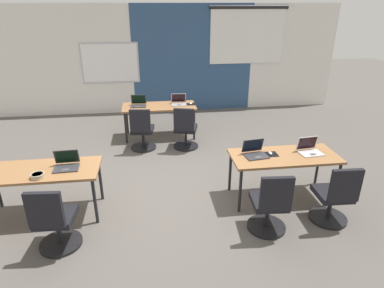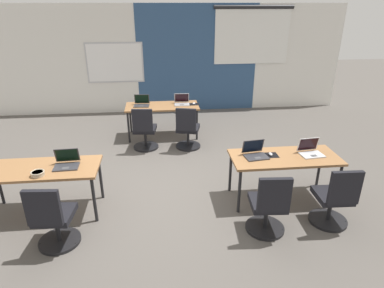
{
  "view_description": "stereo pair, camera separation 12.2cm",
  "coord_description": "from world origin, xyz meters",
  "px_view_note": "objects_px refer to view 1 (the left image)",
  "views": [
    {
      "loc": [
        -0.21,
        -4.81,
        2.83
      ],
      "look_at": [
        0.4,
        -0.3,
        0.85
      ],
      "focal_mm": 30.79,
      "sensor_mm": 36.0,
      "label": 1
    },
    {
      "loc": [
        -0.09,
        -4.83,
        2.83
      ],
      "look_at": [
        0.4,
        -0.3,
        0.85
      ],
      "focal_mm": 30.79,
      "sensor_mm": 36.0,
      "label": 2
    }
  ],
  "objects_px": {
    "mouse_near_right_inner": "(270,153)",
    "laptop_far_right": "(179,102)",
    "laptop_near_left_inner": "(66,164)",
    "chair_near_right_end": "(334,199)",
    "laptop_near_right_inner": "(255,152)",
    "chair_near_left_inner": "(55,224)",
    "desk_near_right": "(284,159)",
    "chair_far_right": "(185,131)",
    "laptop_far_left": "(138,104)",
    "desk_far_center": "(159,108)",
    "laptop_near_right_end": "(310,150)",
    "chair_near_right_inner": "(270,207)",
    "chair_far_left": "(142,133)",
    "snack_bowl": "(37,175)",
    "mouse_far_right": "(191,103)",
    "desk_near_left": "(40,174)"
  },
  "relations": [
    {
      "from": "mouse_near_right_inner",
      "to": "laptop_far_right",
      "type": "xyz_separation_m",
      "value": [
        -1.11,
        2.79,
        0.03
      ]
    },
    {
      "from": "laptop_near_left_inner",
      "to": "chair_near_right_end",
      "type": "distance_m",
      "value": 3.69
    },
    {
      "from": "laptop_near_right_inner",
      "to": "chair_near_left_inner",
      "type": "height_order",
      "value": "laptop_near_right_inner"
    },
    {
      "from": "desk_near_right",
      "to": "chair_near_left_inner",
      "type": "bearing_deg",
      "value": -166.2
    },
    {
      "from": "desk_near_right",
      "to": "chair_near_right_end",
      "type": "xyz_separation_m",
      "value": [
        0.45,
        -0.73,
        -0.28
      ]
    },
    {
      "from": "chair_far_right",
      "to": "laptop_far_left",
      "type": "bearing_deg",
      "value": -25.85
    },
    {
      "from": "desk_far_center",
      "to": "chair_near_right_end",
      "type": "height_order",
      "value": "chair_near_right_end"
    },
    {
      "from": "laptop_near_right_end",
      "to": "chair_near_right_end",
      "type": "bearing_deg",
      "value": -92.77
    },
    {
      "from": "chair_far_right",
      "to": "chair_near_right_end",
      "type": "bearing_deg",
      "value": 136.3
    },
    {
      "from": "laptop_near_left_inner",
      "to": "chair_near_left_inner",
      "type": "xyz_separation_m",
      "value": [
        -0.03,
        -0.8,
        -0.39
      ]
    },
    {
      "from": "chair_near_left_inner",
      "to": "laptop_far_right",
      "type": "bearing_deg",
      "value": -112.21
    },
    {
      "from": "chair_near_left_inner",
      "to": "chair_near_right_inner",
      "type": "bearing_deg",
      "value": -175.51
    },
    {
      "from": "desk_near_right",
      "to": "laptop_near_right_end",
      "type": "relative_size",
      "value": 4.48
    },
    {
      "from": "chair_near_right_end",
      "to": "laptop_far_left",
      "type": "bearing_deg",
      "value": -51.12
    },
    {
      "from": "mouse_near_right_inner",
      "to": "laptop_far_left",
      "type": "height_order",
      "value": "laptop_far_left"
    },
    {
      "from": "chair_near_right_end",
      "to": "chair_far_right",
      "type": "bearing_deg",
      "value": -56.0
    },
    {
      "from": "chair_near_right_inner",
      "to": "chair_far_right",
      "type": "bearing_deg",
      "value": -70.4
    },
    {
      "from": "chair_near_right_inner",
      "to": "laptop_near_right_end",
      "type": "xyz_separation_m",
      "value": [
        0.89,
        0.83,
        0.39
      ]
    },
    {
      "from": "laptop_near_left_inner",
      "to": "chair_far_left",
      "type": "xyz_separation_m",
      "value": [
        1.0,
        2.08,
        -0.39
      ]
    },
    {
      "from": "mouse_near_right_inner",
      "to": "laptop_far_left",
      "type": "relative_size",
      "value": 0.3
    },
    {
      "from": "laptop_near_right_inner",
      "to": "laptop_near_left_inner",
      "type": "height_order",
      "value": "same"
    },
    {
      "from": "mouse_near_right_inner",
      "to": "laptop_near_right_end",
      "type": "distance_m",
      "value": 0.61
    },
    {
      "from": "laptop_near_left_inner",
      "to": "chair_near_right_end",
      "type": "xyz_separation_m",
      "value": [
        3.59,
        -0.75,
        -0.39
      ]
    },
    {
      "from": "mouse_near_right_inner",
      "to": "snack_bowl",
      "type": "bearing_deg",
      "value": -175.05
    },
    {
      "from": "chair_near_right_inner",
      "to": "chair_near_left_inner",
      "type": "relative_size",
      "value": 1.0
    },
    {
      "from": "chair_far_right",
      "to": "laptop_near_right_end",
      "type": "bearing_deg",
      "value": 144.28
    },
    {
      "from": "laptop_far_right",
      "to": "mouse_near_right_inner",
      "type": "bearing_deg",
      "value": -65.6
    },
    {
      "from": "mouse_near_right_inner",
      "to": "chair_near_right_inner",
      "type": "distance_m",
      "value": 0.97
    },
    {
      "from": "mouse_far_right",
      "to": "chair_far_left",
      "type": "xyz_separation_m",
      "value": [
        -1.09,
        -0.72,
        -0.36
      ]
    },
    {
      "from": "desk_near_right",
      "to": "laptop_near_left_inner",
      "type": "height_order",
      "value": "laptop_near_left_inner"
    },
    {
      "from": "laptop_near_right_end",
      "to": "desk_near_left",
      "type": "bearing_deg",
      "value": 174.5
    },
    {
      "from": "snack_bowl",
      "to": "laptop_near_right_end",
      "type": "bearing_deg",
      "value": 3.86
    },
    {
      "from": "desk_far_center",
      "to": "laptop_near_right_end",
      "type": "bearing_deg",
      "value": -52.08
    },
    {
      "from": "laptop_near_left_inner",
      "to": "chair_far_right",
      "type": "height_order",
      "value": "laptop_near_left_inner"
    },
    {
      "from": "chair_near_left_inner",
      "to": "laptop_far_left",
      "type": "xyz_separation_m",
      "value": [
        0.97,
        3.62,
        0.39
      ]
    },
    {
      "from": "desk_near_right",
      "to": "chair_near_right_end",
      "type": "bearing_deg",
      "value": -58.35
    },
    {
      "from": "chair_far_right",
      "to": "chair_near_right_end",
      "type": "relative_size",
      "value": 1.0
    },
    {
      "from": "mouse_near_right_inner",
      "to": "laptop_near_right_end",
      "type": "height_order",
      "value": "laptop_near_right_end"
    },
    {
      "from": "chair_near_right_inner",
      "to": "laptop_far_right",
      "type": "xyz_separation_m",
      "value": [
        -0.83,
        3.65,
        0.39
      ]
    },
    {
      "from": "desk_near_left",
      "to": "chair_near_right_end",
      "type": "xyz_separation_m",
      "value": [
        3.95,
        -0.73,
        -0.28
      ]
    },
    {
      "from": "snack_bowl",
      "to": "chair_near_right_inner",
      "type": "bearing_deg",
      "value": -10.89
    },
    {
      "from": "laptop_far_right",
      "to": "laptop_near_right_end",
      "type": "height_order",
      "value": "laptop_near_right_end"
    },
    {
      "from": "laptop_far_left",
      "to": "desk_near_left",
      "type": "bearing_deg",
      "value": -110.2
    },
    {
      "from": "chair_near_right_inner",
      "to": "laptop_near_right_end",
      "type": "height_order",
      "value": "laptop_near_right_end"
    },
    {
      "from": "desk_near_right",
      "to": "mouse_near_right_inner",
      "type": "xyz_separation_m",
      "value": [
        -0.2,
        0.06,
        0.08
      ]
    },
    {
      "from": "snack_bowl",
      "to": "mouse_near_right_inner",
      "type": "bearing_deg",
      "value": 4.95
    },
    {
      "from": "desk_near_right",
      "to": "snack_bowl",
      "type": "xyz_separation_m",
      "value": [
        -3.45,
        -0.23,
        0.1
      ]
    },
    {
      "from": "desk_far_center",
      "to": "mouse_near_right_inner",
      "type": "xyz_separation_m",
      "value": [
        1.55,
        -2.74,
        0.08
      ]
    },
    {
      "from": "laptop_near_right_end",
      "to": "chair_far_right",
      "type": "bearing_deg",
      "value": 123.63
    },
    {
      "from": "desk_near_left",
      "to": "laptop_near_left_inner",
      "type": "height_order",
      "value": "laptop_near_left_inner"
    }
  ]
}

